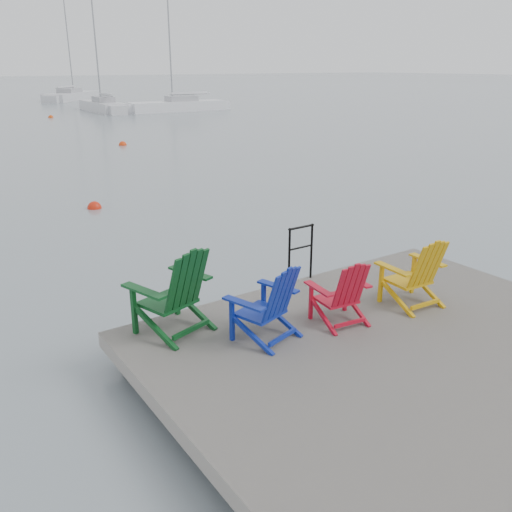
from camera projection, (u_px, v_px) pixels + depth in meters
ground at (405, 383)px, 6.72m from camera, size 400.00×400.00×0.00m
dock at (408, 359)px, 6.61m from camera, size 6.00×5.00×1.40m
handrail at (301, 248)px, 8.42m from camera, size 0.48×0.04×0.90m
chair_green at (175, 290)px, 6.76m from camera, size 1.08×1.03×1.15m
chair_blue at (269, 302)px, 6.61m from camera, size 0.93×0.88×0.99m
chair_red at (342, 292)px, 7.03m from camera, size 0.77×0.72×0.90m
chair_yellow at (416, 272)px, 7.55m from camera, size 0.84×0.78×1.02m
sailboat_near at (103, 107)px, 45.31m from camera, size 2.06×7.34×10.22m
sailboat_mid at (72, 97)px, 60.23m from camera, size 8.10×8.70×12.90m
sailboat_far at (178, 107)px, 45.71m from camera, size 8.34×2.40×11.45m
buoy_a at (95, 208)px, 14.90m from camera, size 0.39×0.39×0.39m
buoy_c at (123, 145)px, 26.53m from camera, size 0.38×0.38×0.38m
buoy_d at (51, 118)px, 40.26m from camera, size 0.38×0.38×0.38m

